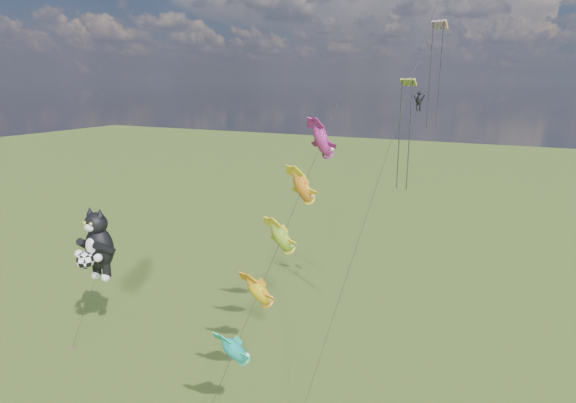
% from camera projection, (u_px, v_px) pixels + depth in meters
% --- Properties ---
extents(ground, '(300.00, 300.00, 0.00)m').
position_uv_depth(ground, '(93.00, 373.00, 34.06)').
color(ground, '#2A4310').
extents(cat_kite_rig, '(2.75, 4.28, 10.70)m').
position_uv_depth(cat_kite_rig, '(97.00, 244.00, 37.21)').
color(cat_kite_rig, '#4E4228').
rests_on(cat_kite_rig, ground).
extents(fish_windsock_rig, '(3.10, 15.74, 19.36)m').
position_uv_depth(fish_windsock_rig, '(282.00, 239.00, 28.89)').
color(fish_windsock_rig, '#4E4228').
rests_on(fish_windsock_rig, ground).
extents(parafoil_rig, '(4.53, 17.25, 26.75)m').
position_uv_depth(parafoil_rig, '(417.00, 99.00, 34.47)').
color(parafoil_rig, '#4E4228').
rests_on(parafoil_rig, ground).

